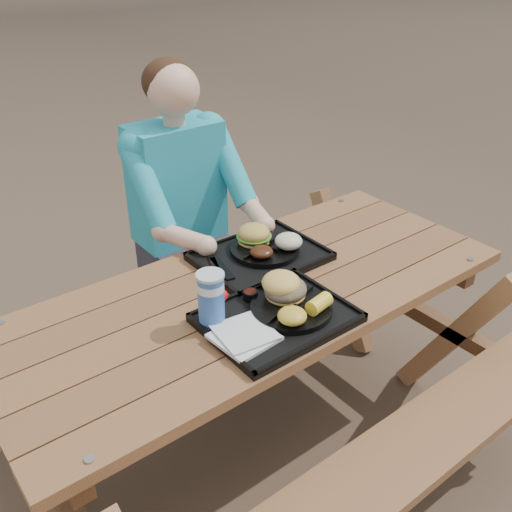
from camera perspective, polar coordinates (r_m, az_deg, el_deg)
ground at (r=2.45m, az=-0.00°, el=-18.15°), size 60.00×60.00×0.00m
picnic_table at (r=2.18m, az=-0.00°, el=-11.57°), size 1.80×1.49×0.75m
tray_near at (r=1.80m, az=2.09°, el=-6.28°), size 0.45×0.35×0.02m
tray_far at (r=2.12m, az=0.42°, el=-0.12°), size 0.45×0.35×0.02m
plate_near at (r=1.81m, az=3.55°, el=-5.21°), size 0.26×0.26×0.02m
plate_far at (r=2.13m, az=0.89°, el=0.70°), size 0.26×0.26×0.02m
napkin_stack at (r=1.69m, az=-1.20°, el=-8.00°), size 0.18×0.18×0.02m
soda_cup at (r=1.72m, az=-4.51°, el=-4.39°), size 0.08×0.08×0.16m
condiment_bbq at (r=1.86m, az=-0.57°, el=-3.92°), size 0.05×0.05×0.03m
condiment_mustard at (r=1.90m, az=1.25°, el=-3.01°), size 0.06×0.06×0.03m
sandwich at (r=1.81m, az=2.99°, el=-2.27°), size 0.13×0.13×0.14m
mac_cheese at (r=1.72m, az=3.64°, el=-5.99°), size 0.09×0.09×0.04m
corn_cob at (r=1.78m, az=6.34°, el=-4.76°), size 0.10×0.10×0.05m
cutlery_far at (r=2.03m, az=-3.52°, el=-1.12°), size 0.07×0.18×0.01m
burger at (r=2.13m, az=-0.20°, el=2.70°), size 0.12×0.12×0.11m
baked_beans at (r=2.05m, az=0.56°, el=0.42°), size 0.08×0.08×0.04m
potato_salad at (r=2.11m, az=3.28°, el=1.49°), size 0.10×0.10×0.06m
diner at (r=2.58m, az=-7.39°, el=2.47°), size 0.48×0.84×1.28m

